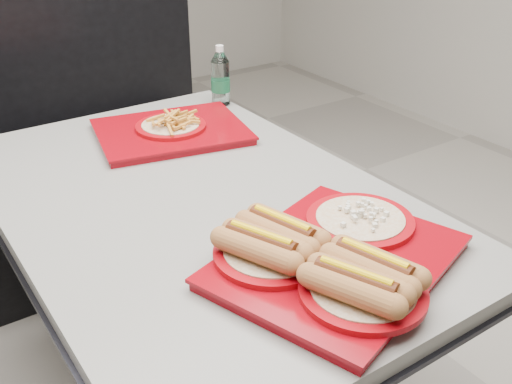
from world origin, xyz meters
TOP-DOWN VIEW (x-y plane):
  - diner_table at (0.00, 0.00)m, footprint 0.92×1.42m
  - booth_bench at (0.00, 1.09)m, footprint 1.30×0.57m
  - tray_near at (0.07, -0.44)m, footprint 0.59×0.52m
  - tray_far at (0.13, 0.38)m, footprint 0.51×0.43m
  - water_bottle at (0.41, 0.54)m, footprint 0.07×0.07m

SIDE VIEW (x-z plane):
  - booth_bench at x=0.00m, z-range -0.27..1.08m
  - diner_table at x=0.00m, z-range 0.21..0.96m
  - tray_far at x=0.13m, z-range 0.73..0.82m
  - tray_near at x=0.07m, z-range 0.74..0.84m
  - water_bottle at x=0.41m, z-range 0.74..0.94m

